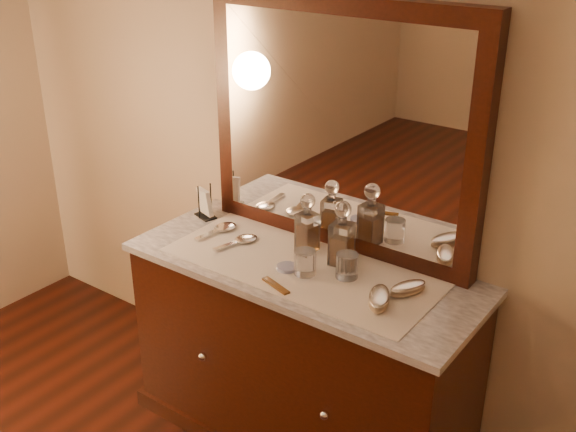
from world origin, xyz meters
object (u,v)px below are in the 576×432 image
object	(u,v)px
comb	(276,286)
napkin_rack	(205,204)
decanter_left	(307,228)
hand_mirror_outer	(222,228)
hand_mirror_inner	(242,240)
brush_near	(379,298)
mirror_frame	(340,128)
pin_dish	(287,267)
decanter_right	(342,240)
brush_far	(408,288)
dresser_cabinet	(302,357)

from	to	relation	value
comb	napkin_rack	xyz separation A→B (m)	(-0.64, 0.31, 0.05)
decanter_left	hand_mirror_outer	distance (m)	0.41
napkin_rack	hand_mirror_inner	bearing A→B (deg)	-18.99
comb	hand_mirror_outer	size ratio (longest dim) A/B	0.64
brush_near	hand_mirror_outer	xyz separation A→B (m)	(-0.85, 0.13, -0.01)
decanter_left	mirror_frame	bearing A→B (deg)	65.07
hand_mirror_outer	pin_dish	bearing A→B (deg)	-14.70
brush_near	decanter_right	bearing A→B (deg)	146.87
pin_dish	brush_far	xyz separation A→B (m)	(0.46, 0.11, 0.01)
decanter_left	decanter_right	distance (m)	0.18
pin_dish	decanter_right	bearing A→B (deg)	47.97
napkin_rack	brush_near	distance (m)	1.02
comb	dresser_cabinet	bearing A→B (deg)	112.16
dresser_cabinet	comb	distance (m)	0.49
brush_far	hand_mirror_inner	bearing A→B (deg)	-177.43
mirror_frame	pin_dish	distance (m)	0.58
mirror_frame	hand_mirror_inner	distance (m)	0.63
decanter_left	hand_mirror_outer	world-z (taller)	decanter_left
decanter_left	hand_mirror_inner	bearing A→B (deg)	-157.79
dresser_cabinet	hand_mirror_inner	size ratio (longest dim) A/B	6.47
napkin_rack	decanter_right	bearing A→B (deg)	-1.66
decanter_left	hand_mirror_inner	world-z (taller)	decanter_left
comb	brush_far	size ratio (longest dim) A/B	0.87
comb	hand_mirror_outer	distance (m)	0.54
napkin_rack	decanter_left	bearing A→B (deg)	0.10
napkin_rack	decanter_right	distance (m)	0.74
pin_dish	brush_near	distance (m)	0.41
mirror_frame	hand_mirror_inner	world-z (taller)	mirror_frame
dresser_cabinet	mirror_frame	xyz separation A→B (m)	(0.00, 0.25, 0.94)
brush_far	pin_dish	bearing A→B (deg)	-166.30
mirror_frame	decanter_left	bearing A→B (deg)	-114.93
brush_far	hand_mirror_outer	size ratio (longest dim) A/B	0.74
pin_dish	napkin_rack	xyz separation A→B (m)	(-0.59, 0.18, 0.05)
mirror_frame	comb	size ratio (longest dim) A/B	8.33
napkin_rack	brush_near	xyz separation A→B (m)	(1.00, -0.20, -0.04)
comb	napkin_rack	distance (m)	0.71
decanter_right	brush_far	distance (m)	0.33
pin_dish	comb	xyz separation A→B (m)	(0.05, -0.13, -0.00)
mirror_frame	pin_dish	world-z (taller)	mirror_frame
decanter_right	hand_mirror_inner	distance (m)	0.45
decanter_right	brush_near	distance (m)	0.33
comb	hand_mirror_inner	xyz separation A→B (m)	(-0.33, 0.21, 0.00)
dresser_cabinet	comb	xyz separation A→B (m)	(0.02, -0.20, 0.45)
mirror_frame	napkin_rack	bearing A→B (deg)	-168.09
napkin_rack	decanter_right	xyz separation A→B (m)	(0.74, -0.02, 0.04)
mirror_frame	decanter_left	world-z (taller)	mirror_frame
decanter_right	decanter_left	bearing A→B (deg)	172.85
brush_far	mirror_frame	bearing A→B (deg)	155.21
decanter_right	napkin_rack	bearing A→B (deg)	178.34
pin_dish	decanter_left	world-z (taller)	decanter_left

